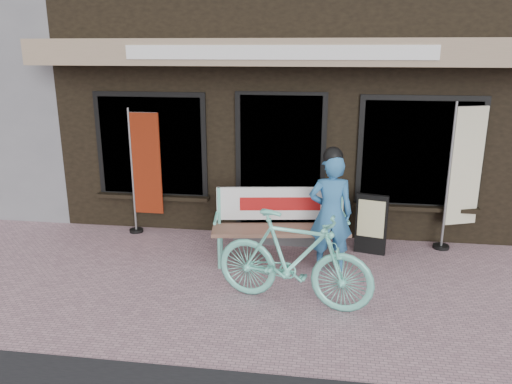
% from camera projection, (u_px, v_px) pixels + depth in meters
% --- Properties ---
extents(ground, '(70.00, 70.00, 0.00)m').
position_uv_depth(ground, '(263.00, 294.00, 5.91)').
color(ground, '#B38993').
rests_on(ground, ground).
extents(storefront, '(7.00, 6.77, 6.00)m').
position_uv_depth(storefront, '(296.00, 38.00, 9.80)').
color(storefront, black).
rests_on(storefront, ground).
extents(bench, '(1.88, 0.73, 0.99)m').
position_uv_depth(bench, '(280.00, 219.00, 6.73)').
color(bench, '#72DFC7').
rests_on(bench, ground).
extents(person, '(0.59, 0.42, 1.64)m').
position_uv_depth(person, '(331.00, 211.00, 6.35)').
color(person, teal).
rests_on(person, ground).
extents(bicycle, '(1.88, 0.90, 1.09)m').
position_uv_depth(bicycle, '(294.00, 259.00, 5.55)').
color(bicycle, '#72DFC7').
rests_on(bicycle, ground).
extents(nobori_red, '(0.57, 0.22, 1.96)m').
position_uv_depth(nobori_red, '(144.00, 170.00, 7.59)').
color(nobori_red, gray).
rests_on(nobori_red, ground).
extents(nobori_cream, '(0.62, 0.34, 2.12)m').
position_uv_depth(nobori_cream, '(462.00, 175.00, 7.00)').
color(nobori_cream, gray).
rests_on(nobori_cream, ground).
extents(menu_stand, '(0.44, 0.19, 0.86)m').
position_uv_depth(menu_stand, '(371.00, 224.00, 6.96)').
color(menu_stand, black).
rests_on(menu_stand, ground).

